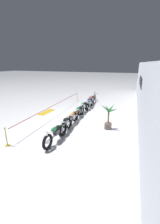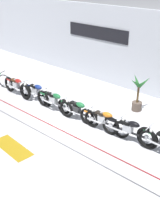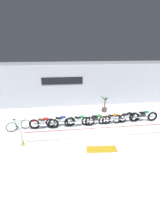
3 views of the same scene
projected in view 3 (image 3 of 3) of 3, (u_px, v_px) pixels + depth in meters
ground_plane at (97, 128)px, 11.61m from camera, size 120.00×120.00×0.00m
back_wall at (87, 86)px, 15.44m from camera, size 28.00×0.29×4.20m
motorcycle_red_0 at (44, 123)px, 11.38m from camera, size 2.25×0.62×0.99m
motorcycle_blue_1 at (61, 121)px, 11.72m from camera, size 2.32×0.62×0.95m
motorcycle_green_2 at (80, 121)px, 11.74m from camera, size 2.42×0.62×0.97m
motorcycle_green_3 at (96, 119)px, 11.97m from camera, size 2.40×0.62×0.95m
motorcycle_orange_4 at (113, 118)px, 12.17m from camera, size 2.40×0.62×0.94m
motorcycle_black_5 at (127, 117)px, 12.33m from camera, size 2.41×0.62×0.97m
motorcycle_green_6 at (143, 116)px, 12.55m from camera, size 2.44×0.62×0.99m
bicycle at (19, 125)px, 11.19m from camera, size 1.68×0.71×0.98m
potted_palm_left_of_row at (105, 104)px, 14.33m from camera, size 0.95×1.14×1.69m
stanchion_far_left at (82, 131)px, 9.80m from camera, size 10.49×0.28×1.05m
floor_banner at (102, 149)px, 9.22m from camera, size 1.92×0.82×0.01m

